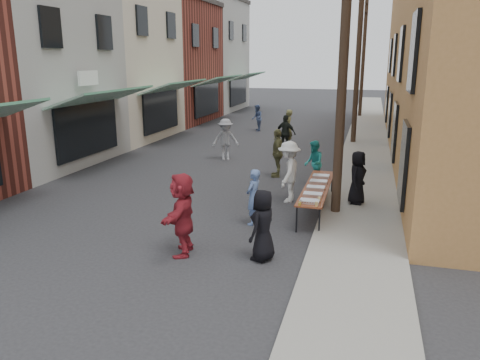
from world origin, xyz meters
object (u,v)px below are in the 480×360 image
Objects in this scene: catering_tray_sausage at (310,201)px; server at (357,177)px; utility_pole_mid at (358,55)px; serving_table at (317,188)px; utility_pole_near at (344,53)px; utility_pole_far at (363,56)px; guest_front_a at (263,225)px; guest_front_c at (314,163)px.

server is at bearing 65.70° from catering_tray_sausage.
serving_table is (-0.57, -11.86, -3.79)m from utility_pole_mid.
utility_pole_near is 1.00× the size of utility_pole_far.
utility_pole_near is at bearing 176.83° from guest_front_a.
catering_tray_sausage is at bearing 177.13° from guest_front_a.
guest_front_a is (-1.33, -15.61, -3.70)m from utility_pole_mid.
serving_table is 1.38m from server.
guest_front_c is at bearing 98.81° from serving_table.
catering_tray_sausage reaches higher than serving_table.
utility_pole_far is 21.32m from guest_front_c.
utility_pole_mid is at bearing 87.26° from serving_table.
serving_table is 2.52× the size of guest_front_c.
catering_tray_sausage is at bearing -110.59° from utility_pole_near.
utility_pole_mid is 2.25× the size of serving_table.
catering_tray_sausage is at bearing -90.00° from serving_table.
guest_front_c is (-0.45, 2.89, 0.08)m from serving_table.
catering_tray_sausage is (-0.57, -13.51, -3.71)m from utility_pole_mid.
server is (1.56, -2.09, 0.11)m from guest_front_c.
utility_pole_mid is 18.00× the size of catering_tray_sausage.
serving_table is 1.65m from catering_tray_sausage.
guest_front_c is (-1.02, 3.03, -3.71)m from utility_pole_near.
utility_pole_far is at bearing 88.64° from serving_table.
utility_pole_mid is 9.76m from guest_front_c.
guest_front_a is at bearing -17.24° from guest_front_c.
utility_pole_near is at bearing -90.00° from utility_pole_mid.
serving_table is 2.50× the size of server.
utility_pole_mid is 5.66× the size of guest_front_c.
serving_table is (-0.57, 0.14, -3.79)m from utility_pole_near.
utility_pole_far is at bearing -165.75° from guest_front_a.
utility_pole_far is 5.66× the size of guest_front_c.
guest_front_c is at bearing -92.78° from utility_pole_far.
guest_front_a is (-0.76, -3.75, 0.09)m from serving_table.
server reaches higher than guest_front_c.
guest_front_c is at bearing -96.47° from utility_pole_mid.
utility_pole_mid is 5.59× the size of guest_front_a.
utility_pole_far is (0.00, 24.00, 0.00)m from utility_pole_near.
utility_pole_far reaches higher than guest_front_c.
guest_front_c reaches higher than catering_tray_sausage.
utility_pole_mid is 14.02m from catering_tray_sausage.
server is (0.54, 0.94, -3.60)m from utility_pole_near.
guest_front_c is at bearing 51.47° from server.
utility_pole_far is 23.35m from server.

